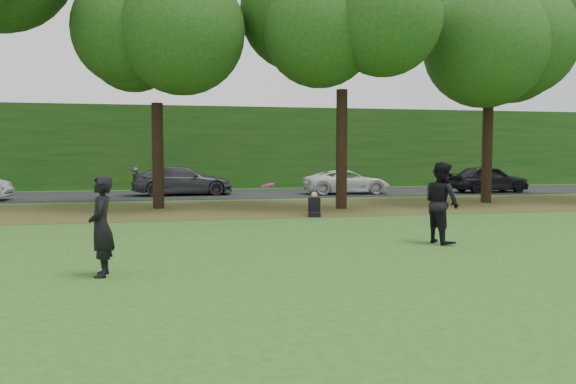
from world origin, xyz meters
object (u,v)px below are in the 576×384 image
Objects in this scene: player_left at (101,226)px; frisbee at (268,185)px; seated_person at (314,207)px; player_right at (441,203)px.

frisbee is (3.11, 0.78, 0.64)m from player_left.
seated_person is (6.07, 8.39, -0.58)m from player_left.
player_right reaches higher than player_left.
player_left is 2.15× the size of seated_person.
player_right reaches higher than seated_person.
frisbee is 0.41× the size of seated_person.
player_right is (7.60, 2.13, 0.09)m from player_left.
player_left is 3.28m from frisbee.
player_left is at bearing 96.46° from player_right.
player_left is at bearing -113.41° from seated_person.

